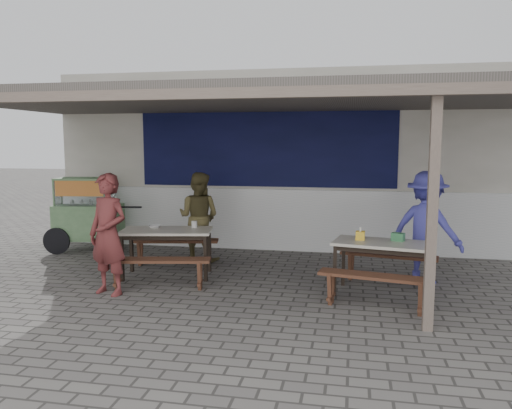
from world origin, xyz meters
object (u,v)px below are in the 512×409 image
object	(u,v)px
vendor_cart	(87,211)
tissue_box	(360,236)
bench_left_street	(158,266)
condiment_jar	(194,224)
condiment_bowl	(155,226)
patron_wall_side	(199,217)
bench_right_street	(375,284)
donation_box	(398,237)
patron_right_table	(426,228)
bench_right_wall	(388,261)
table_right	(383,248)
bench_left_wall	(175,246)
table_left	(167,234)
patron_street_side	(108,234)

from	to	relation	value
vendor_cart	tissue_box	world-z (taller)	vendor_cart
bench_left_street	condiment_jar	size ratio (longest dim) A/B	14.72
condiment_bowl	patron_wall_side	bearing A→B (deg)	67.70
bench_right_street	condiment_jar	distance (m)	3.10
donation_box	condiment_jar	xyz separation A→B (m)	(-3.11, 0.53, -0.00)
patron_wall_side	patron_right_table	xyz separation A→B (m)	(3.77, -0.73, 0.05)
donation_box	tissue_box	bearing A→B (deg)	-177.64
condiment_jar	bench_right_wall	bearing A→B (deg)	-0.31
table_right	vendor_cart	distance (m)	5.77
bench_right_wall	condiment_jar	distance (m)	3.07
tissue_box	bench_right_wall	bearing A→B (deg)	51.28
tissue_box	condiment_bowl	bearing A→B (deg)	173.27
patron_right_table	bench_right_street	bearing A→B (deg)	90.46
bench_right_street	condiment_bowl	size ratio (longest dim) A/B	7.57
bench_left_wall	condiment_bowl	bearing A→B (deg)	-110.87
condiment_jar	vendor_cart	bearing A→B (deg)	154.94
patron_wall_side	tissue_box	size ratio (longest dim) A/B	12.92
table_left	condiment_jar	distance (m)	0.48
bench_left_wall	bench_right_street	world-z (taller)	same
bench_left_street	patron_right_table	xyz separation A→B (m)	(3.81, 1.08, 0.50)
bench_left_street	patron_street_side	world-z (taller)	patron_street_side
patron_street_side	donation_box	xyz separation A→B (m)	(3.93, 0.78, -0.04)
table_right	bench_right_wall	size ratio (longest dim) A/B	0.98
table_left	vendor_cart	distance (m)	2.64
patron_right_table	donation_box	xyz separation A→B (m)	(-0.46, -0.63, -0.04)
table_right	bench_right_wall	distance (m)	0.73
condiment_jar	condiment_bowl	size ratio (longest dim) A/B	0.54
table_left	condiment_bowl	distance (m)	0.28
condiment_jar	bench_left_street	bearing A→B (deg)	-103.25
condiment_jar	condiment_bowl	world-z (taller)	condiment_jar
condiment_bowl	vendor_cart	bearing A→B (deg)	144.97
bench_left_street	bench_right_wall	bearing A→B (deg)	5.56
bench_left_street	patron_wall_side	xyz separation A→B (m)	(0.04, 1.81, 0.45)
vendor_cart	patron_wall_side	bearing A→B (deg)	-16.79
bench_left_street	patron_wall_side	distance (m)	1.87
condiment_bowl	table_right	bearing A→B (deg)	-7.73
bench_right_wall	patron_right_table	bearing A→B (deg)	23.48
bench_right_wall	donation_box	distance (m)	0.70
bench_left_wall	donation_box	xyz separation A→B (m)	(3.61, -0.95, 0.47)
bench_left_street	patron_wall_side	bearing A→B (deg)	77.86
condiment_jar	condiment_bowl	distance (m)	0.63
patron_wall_side	bench_right_wall	bearing A→B (deg)	173.32
bench_left_wall	tissue_box	distance (m)	3.28
bench_left_street	tissue_box	xyz separation A→B (m)	(2.83, 0.43, 0.47)
tissue_box	patron_wall_side	bearing A→B (deg)	153.62
bench_right_wall	donation_box	xyz separation A→B (m)	(0.08, -0.51, 0.47)
patron_wall_side	condiment_jar	bearing A→B (deg)	110.93
vendor_cart	bench_left_street	bearing A→B (deg)	-51.20
table_left	patron_street_side	bearing A→B (deg)	-124.68
bench_right_street	bench_right_wall	world-z (taller)	same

